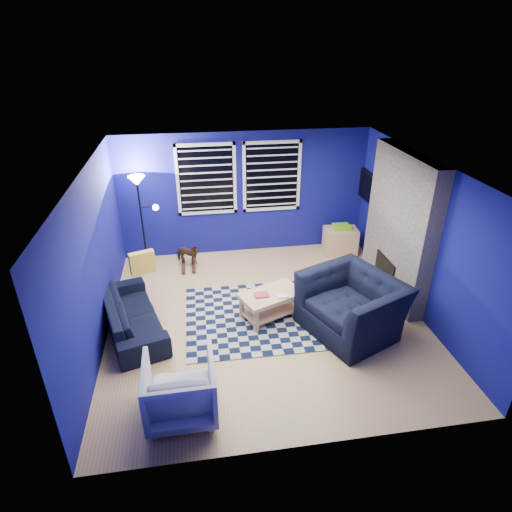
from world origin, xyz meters
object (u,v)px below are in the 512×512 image
at_px(tv, 370,189).
at_px(rocking_horse, 188,254).
at_px(armchair_bent, 180,388).
at_px(sofa, 132,315).
at_px(cabinet, 340,241).
at_px(coffee_table, 271,300).
at_px(floor_lamp, 139,194).
at_px(armchair_big, 352,305).

bearing_deg(tv, rocking_horse, -178.55).
height_order(tv, armchair_bent, tv).
relative_size(sofa, cabinet, 2.63).
xyz_separation_m(coffee_table, floor_lamp, (-2.08, 2.15, 1.16)).
relative_size(coffee_table, cabinet, 1.56).
relative_size(sofa, floor_lamp, 1.02).
relative_size(coffee_table, floor_lamp, 0.61).
distance_m(rocking_horse, coffee_table, 2.32).
distance_m(sofa, rocking_horse, 2.09).
bearing_deg(rocking_horse, tv, -63.95).
distance_m(rocking_horse, cabinet, 3.16).
xyz_separation_m(sofa, coffee_table, (2.18, -0.02, 0.06)).
bearing_deg(sofa, coffee_table, -107.01).
height_order(rocking_horse, floor_lamp, floor_lamp).
relative_size(armchair_bent, rocking_horse, 1.70).
distance_m(coffee_table, cabinet, 2.75).
bearing_deg(tv, armchair_big, -115.65).
bearing_deg(floor_lamp, coffee_table, -45.87).
xyz_separation_m(tv, armchair_bent, (-3.80, -3.79, -1.01)).
relative_size(rocking_horse, floor_lamp, 0.28).
relative_size(cabinet, floor_lamp, 0.39).
height_order(coffee_table, floor_lamp, floor_lamp).
relative_size(armchair_big, cabinet, 1.95).
bearing_deg(coffee_table, cabinet, 47.45).
distance_m(armchair_big, cabinet, 2.64).
relative_size(tv, armchair_bent, 1.16).
bearing_deg(sofa, tv, -82.80).
bearing_deg(cabinet, armchair_bent, -125.23).
xyz_separation_m(armchair_bent, coffee_table, (1.43, 1.78, -0.06)).
bearing_deg(rocking_horse, cabinet, -63.42).
xyz_separation_m(coffee_table, cabinet, (1.86, 2.03, -0.05)).
xyz_separation_m(sofa, cabinet, (4.04, 2.01, 0.02)).
distance_m(tv, coffee_table, 3.29).
bearing_deg(armchair_big, floor_lamp, -153.06).
height_order(tv, cabinet, tv).
height_order(coffee_table, cabinet, cabinet).
bearing_deg(floor_lamp, armchair_big, -39.37).
relative_size(tv, sofa, 0.53).
height_order(tv, sofa, tv).
height_order(sofa, cabinet, cabinet).
xyz_separation_m(sofa, floor_lamp, (0.09, 2.13, 1.23)).
height_order(armchair_bent, rocking_horse, armchair_bent).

